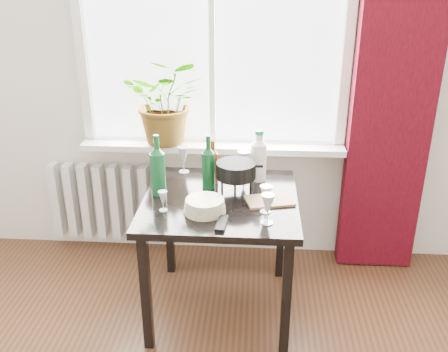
# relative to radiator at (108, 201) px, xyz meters

# --- Properties ---
(window) EXTENTS (1.72, 0.08, 1.62)m
(window) POSITION_rel_radiator_xyz_m (0.75, 0.04, 1.22)
(window) COLOR white
(window) RESTS_ON ground
(windowsill) EXTENTS (1.72, 0.20, 0.04)m
(windowsill) POSITION_rel_radiator_xyz_m (0.75, -0.03, 0.44)
(windowsill) COLOR white
(windowsill) RESTS_ON ground
(curtain) EXTENTS (0.50, 0.12, 2.56)m
(curtain) POSITION_rel_radiator_xyz_m (1.87, -0.06, 0.92)
(curtain) COLOR #35040D
(curtain) RESTS_ON ground
(radiator) EXTENTS (0.80, 0.10, 0.55)m
(radiator) POSITION_rel_radiator_xyz_m (0.00, 0.00, 0.00)
(radiator) COLOR silver
(radiator) RESTS_ON ground
(table) EXTENTS (0.85, 0.85, 0.74)m
(table) POSITION_rel_radiator_xyz_m (0.85, -0.63, 0.27)
(table) COLOR black
(table) RESTS_ON ground
(potted_plant) EXTENTS (0.52, 0.46, 0.56)m
(potted_plant) POSITION_rel_radiator_xyz_m (0.47, -0.03, 0.75)
(potted_plant) COLOR #2C7A20
(potted_plant) RESTS_ON windowsill
(wine_bottle_left) EXTENTS (0.10, 0.10, 0.36)m
(wine_bottle_left) POSITION_rel_radiator_xyz_m (0.50, -0.60, 0.54)
(wine_bottle_left) COLOR #0E4923
(wine_bottle_left) RESTS_ON table
(wine_bottle_right) EXTENTS (0.09, 0.09, 0.32)m
(wine_bottle_right) POSITION_rel_radiator_xyz_m (0.77, -0.50, 0.52)
(wine_bottle_right) COLOR #0B3B18
(wine_bottle_right) RESTS_ON table
(bottle_amber) EXTENTS (0.07, 0.07, 0.26)m
(bottle_amber) POSITION_rel_radiator_xyz_m (0.79, -0.41, 0.49)
(bottle_amber) COLOR maroon
(bottle_amber) RESTS_ON table
(cleaning_bottle) EXTENTS (0.11, 0.11, 0.32)m
(cleaning_bottle) POSITION_rel_radiator_xyz_m (1.06, -0.37, 0.52)
(cleaning_bottle) COLOR white
(cleaning_bottle) RESTS_ON table
(wineglass_front_right) EXTENTS (0.08, 0.08, 0.15)m
(wineglass_front_right) POSITION_rel_radiator_xyz_m (1.10, -0.79, 0.44)
(wineglass_front_right) COLOR white
(wineglass_front_right) RESTS_ON table
(wineglass_far_right) EXTENTS (0.09, 0.09, 0.16)m
(wineglass_far_right) POSITION_rel_radiator_xyz_m (1.11, -0.91, 0.44)
(wineglass_far_right) COLOR silver
(wineglass_far_right) RESTS_ON table
(wineglass_back_center) EXTENTS (0.10, 0.10, 0.19)m
(wineglass_back_center) POSITION_rel_radiator_xyz_m (0.97, -0.37, 0.45)
(wineglass_back_center) COLOR silver
(wineglass_back_center) RESTS_ON table
(wineglass_back_left) EXTENTS (0.07, 0.07, 0.17)m
(wineglass_back_left) POSITION_rel_radiator_xyz_m (0.59, -0.28, 0.45)
(wineglass_back_left) COLOR silver
(wineglass_back_left) RESTS_ON table
(wineglass_front_left) EXTENTS (0.05, 0.05, 0.11)m
(wineglass_front_left) POSITION_rel_radiator_xyz_m (0.56, -0.81, 0.42)
(wineglass_front_left) COLOR silver
(wineglass_front_left) RESTS_ON table
(plate_stack) EXTENTS (0.27, 0.27, 0.07)m
(plate_stack) POSITION_rel_radiator_xyz_m (0.78, -0.81, 0.40)
(plate_stack) COLOR beige
(plate_stack) RESTS_ON table
(fondue_pot) EXTENTS (0.32, 0.30, 0.17)m
(fondue_pot) POSITION_rel_radiator_xyz_m (0.93, -0.53, 0.45)
(fondue_pot) COLOR black
(fondue_pot) RESTS_ON table
(tv_remote) EXTENTS (0.06, 0.16, 0.02)m
(tv_remote) POSITION_rel_radiator_xyz_m (0.88, -0.94, 0.37)
(tv_remote) COLOR black
(tv_remote) RESTS_ON table
(cutting_board) EXTENTS (0.28, 0.22, 0.01)m
(cutting_board) POSITION_rel_radiator_xyz_m (1.12, -0.66, 0.37)
(cutting_board) COLOR #986D44
(cutting_board) RESTS_ON table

